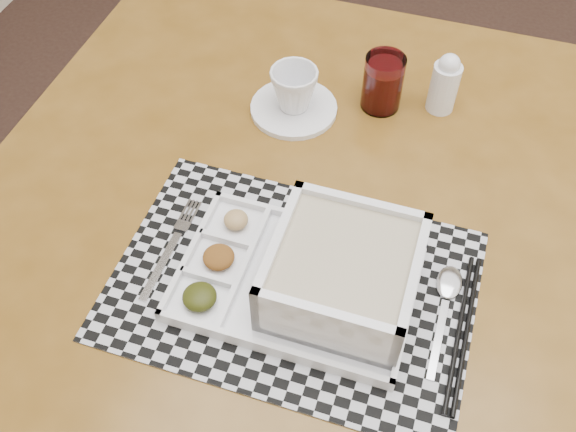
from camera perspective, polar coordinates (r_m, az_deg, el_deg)
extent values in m
cube|color=#583910|center=(0.99, 3.05, -0.74)|extent=(1.10, 1.10, 0.04)
cylinder|color=#583910|center=(1.73, -8.92, 7.38)|extent=(0.05, 0.05, 0.78)
cylinder|color=#583910|center=(1.65, 24.17, -0.61)|extent=(0.05, 0.05, 0.78)
cube|color=#583910|center=(1.36, 8.57, 12.72)|extent=(0.95, 0.03, 0.09)
cube|color=#583910|center=(1.20, -19.43, 2.92)|extent=(0.03, 0.95, 0.09)
cube|color=#B0B0B8|center=(0.89, 0.46, -6.11)|extent=(0.49, 0.34, 0.00)
cube|color=white|center=(0.89, 0.73, -6.08)|extent=(0.32, 0.22, 0.01)
cube|color=white|center=(0.94, 2.69, -0.48)|extent=(0.32, 0.01, 0.01)
cube|color=white|center=(0.83, -1.51, -11.58)|extent=(0.32, 0.01, 0.01)
cube|color=white|center=(0.92, -8.63, -3.09)|extent=(0.01, 0.22, 0.01)
cube|color=white|center=(0.87, 10.71, -8.27)|extent=(0.01, 0.22, 0.01)
cube|color=white|center=(0.89, -3.87, -4.43)|extent=(0.01, 0.20, 0.01)
cube|color=white|center=(0.89, -7.22, -5.44)|extent=(0.08, 0.01, 0.01)
cube|color=white|center=(0.92, -5.61, -2.07)|extent=(0.08, 0.01, 0.01)
ellipsoid|color=black|center=(0.87, -7.87, -7.12)|extent=(0.05, 0.05, 0.02)
ellipsoid|color=#482D0C|center=(0.90, -6.19, -3.65)|extent=(0.04, 0.04, 0.02)
ellipsoid|color=olive|center=(0.93, -4.65, -0.33)|extent=(0.04, 0.04, 0.02)
cube|color=white|center=(0.87, 4.75, -6.37)|extent=(0.19, 0.19, 0.01)
cube|color=white|center=(0.89, 6.38, -0.42)|extent=(0.19, 0.01, 0.09)
cube|color=white|center=(0.80, 3.26, -10.04)|extent=(0.19, 0.01, 0.09)
cube|color=white|center=(0.85, -0.83, -3.44)|extent=(0.01, 0.19, 0.09)
cube|color=white|center=(0.84, 10.80, -6.44)|extent=(0.01, 0.19, 0.09)
cube|color=tan|center=(0.84, 4.90, -5.10)|extent=(0.17, 0.17, 0.08)
cube|color=silver|center=(0.93, -11.22, -4.37)|extent=(0.01, 0.12, 0.00)
cube|color=silver|center=(0.96, -9.36, -0.86)|extent=(0.02, 0.02, 0.00)
cube|color=silver|center=(0.98, -9.14, 0.59)|extent=(0.00, 0.04, 0.00)
cube|color=silver|center=(0.98, -8.82, 0.51)|extent=(0.00, 0.04, 0.00)
cube|color=silver|center=(0.98, -8.50, 0.43)|extent=(0.00, 0.04, 0.00)
cube|color=silver|center=(0.98, -8.17, 0.34)|extent=(0.00, 0.04, 0.00)
cube|color=silver|center=(0.87, 13.20, -10.58)|extent=(0.01, 0.12, 0.00)
ellipsoid|color=silver|center=(0.92, 14.15, -5.74)|extent=(0.04, 0.06, 0.01)
cylinder|color=black|center=(0.88, 14.96, -9.77)|extent=(0.01, 0.24, 0.01)
cylinder|color=black|center=(0.88, 15.60, -9.92)|extent=(0.01, 0.24, 0.01)
cylinder|color=white|center=(1.12, 0.51, 9.55)|extent=(0.15, 0.15, 0.01)
imported|color=white|center=(1.09, 0.53, 11.20)|extent=(0.08, 0.08, 0.08)
cylinder|color=white|center=(1.12, 8.43, 11.65)|extent=(0.07, 0.07, 0.10)
cylinder|color=#3F0506|center=(1.12, 8.36, 11.22)|extent=(0.06, 0.06, 0.08)
cylinder|color=white|center=(1.13, 13.67, 11.02)|extent=(0.05, 0.05, 0.09)
sphere|color=white|center=(1.10, 14.16, 12.94)|extent=(0.04, 0.04, 0.04)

